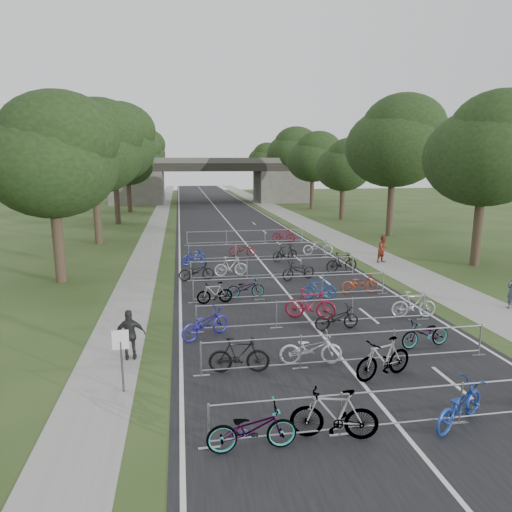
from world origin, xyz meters
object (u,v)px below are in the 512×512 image
at_px(bike_1, 334,415).
at_px(pedestrian_b, 383,249).
at_px(bike_0, 252,429).
at_px(pedestrian_c, 130,335).
at_px(bike_2, 459,405).
at_px(park_sign, 121,349).
at_px(overpass_bridge, 211,180).

xyz_separation_m(bike_1, pedestrian_b, (9.42, 17.81, 0.26)).
relative_size(bike_0, pedestrian_c, 1.22).
relative_size(bike_2, pedestrian_c, 1.24).
distance_m(park_sign, bike_1, 5.98).
bearing_deg(overpass_bridge, bike_0, -93.21).
relative_size(bike_2, pedestrian_b, 1.18).
xyz_separation_m(park_sign, bike_1, (5.08, -3.09, -0.65)).
height_order(bike_1, pedestrian_b, pedestrian_b).
bearing_deg(bike_0, bike_1, -87.20).
relative_size(bike_1, pedestrian_b, 1.17).
relative_size(park_sign, pedestrian_c, 1.09).
distance_m(bike_1, bike_2, 3.18).
xyz_separation_m(park_sign, pedestrian_c, (0.00, 2.19, -0.43)).
bearing_deg(park_sign, pedestrian_b, 45.43).
bearing_deg(pedestrian_b, park_sign, -155.86).
xyz_separation_m(bike_0, pedestrian_b, (11.37, 17.94, 0.34)).
bearing_deg(pedestrian_c, bike_0, 116.44).
distance_m(bike_1, pedestrian_c, 7.33).
bearing_deg(overpass_bridge, bike_1, -91.52).
height_order(park_sign, bike_0, park_sign).
xyz_separation_m(bike_2, pedestrian_c, (-8.25, 5.27, 0.29)).
height_order(bike_0, pedestrian_c, pedestrian_c).
bearing_deg(pedestrian_b, bike_1, -139.18).
bearing_deg(park_sign, overpass_bridge, 83.74).
relative_size(bike_0, bike_1, 1.00).
distance_m(bike_1, pedestrian_b, 20.15).
xyz_separation_m(pedestrian_b, pedestrian_c, (-14.50, -12.53, -0.04)).
xyz_separation_m(bike_0, pedestrian_c, (-3.14, 5.41, 0.30)).
height_order(park_sign, pedestrian_b, park_sign).
height_order(bike_0, bike_2, bike_2).
bearing_deg(bike_0, overpass_bridge, -4.11).
height_order(overpass_bridge, pedestrian_c, overpass_bridge).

